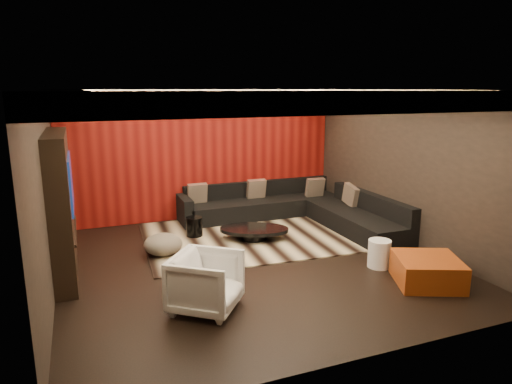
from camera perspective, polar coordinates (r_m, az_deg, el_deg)
name	(u,v)px	position (r m, az deg, el deg)	size (l,w,h in m)	color
floor	(252,263)	(7.66, -0.45, -8.88)	(6.00, 6.00, 0.02)	black
ceiling	(252,89)	(7.11, -0.50, 12.73)	(6.00, 6.00, 0.02)	silver
wall_back	(203,155)	(10.08, -6.63, 4.64)	(6.00, 0.02, 2.80)	black
wall_left	(45,196)	(6.81, -24.85, -0.43)	(0.02, 6.00, 2.80)	black
wall_right	(406,168)	(8.77, 18.23, 2.86)	(0.02, 6.00, 2.80)	black
red_feature_wall	(204,155)	(10.04, -6.57, 4.61)	(5.98, 0.05, 2.78)	#6B0C0A
soffit_back	(205,95)	(9.68, -6.34, 11.97)	(6.00, 0.60, 0.22)	silver
soffit_front	(349,102)	(4.69, 11.60, 10.97)	(6.00, 0.60, 0.22)	silver
soffit_left	(61,99)	(6.65, -23.20, 10.68)	(0.60, 4.80, 0.22)	silver
soffit_right	(397,96)	(8.46, 17.20, 11.38)	(0.60, 4.80, 0.22)	silver
cove_back	(210,100)	(9.36, -5.77, 11.41)	(4.80, 0.08, 0.04)	#FFD899
cove_front	(331,110)	(4.99, 9.41, 10.11)	(4.80, 0.08, 0.04)	#FFD899
cove_left	(89,105)	(6.65, -20.17, 10.15)	(0.08, 4.80, 0.04)	#FFD899
cove_right	(380,102)	(8.26, 15.27, 10.85)	(0.08, 4.80, 0.04)	#FFD899
tv_surround	(61,206)	(7.45, -23.18, -1.59)	(0.30, 2.00, 2.20)	black
tv_screen	(70,182)	(7.37, -22.18, 1.15)	(0.04, 1.30, 0.80)	black
tv_shelf	(75,230)	(7.55, -21.70, -4.44)	(0.04, 1.60, 0.04)	black
rug	(250,236)	(8.93, -0.79, -5.53)	(4.00, 3.00, 0.02)	#C9B993
coffee_table	(254,233)	(8.70, -0.24, -5.19)	(1.31, 1.31, 0.22)	black
drum_stool	(194,227)	(8.94, -7.72, -4.30)	(0.32, 0.32, 0.37)	black
striped_pouf	(163,244)	(8.06, -11.53, -6.42)	(0.66, 0.66, 0.36)	beige
white_side_table	(379,254)	(7.66, 15.15, -7.44)	(0.36, 0.36, 0.45)	white
orange_ottoman	(427,271)	(7.27, 20.62, -9.20)	(0.89, 0.89, 0.40)	#913612
armchair	(206,282)	(6.03, -6.25, -11.16)	(0.81, 0.83, 0.76)	white
sectional_sofa	(296,210)	(9.86, 5.08, -2.27)	(3.65, 3.50, 0.75)	black
throw_pillows	(280,191)	(10.03, 2.98, 0.13)	(3.24, 1.72, 0.50)	#C7AB92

